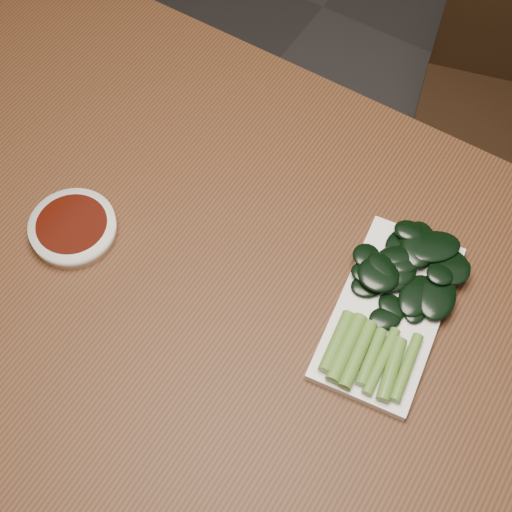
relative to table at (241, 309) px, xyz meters
name	(u,v)px	position (x,y,z in m)	size (l,w,h in m)	color
ground	(246,436)	(0.00, 0.00, -0.68)	(6.00, 6.00, 0.00)	#333030
table	(241,309)	(0.00, 0.00, 0.00)	(1.40, 0.80, 0.75)	#482814
sauce_bowl	(73,228)	(-0.25, -0.05, 0.09)	(0.12, 0.12, 0.03)	white
serving_plate	(389,312)	(0.19, 0.07, 0.08)	(0.17, 0.28, 0.01)	white
gai_lan	(399,289)	(0.19, 0.10, 0.10)	(0.17, 0.29, 0.02)	#58852D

